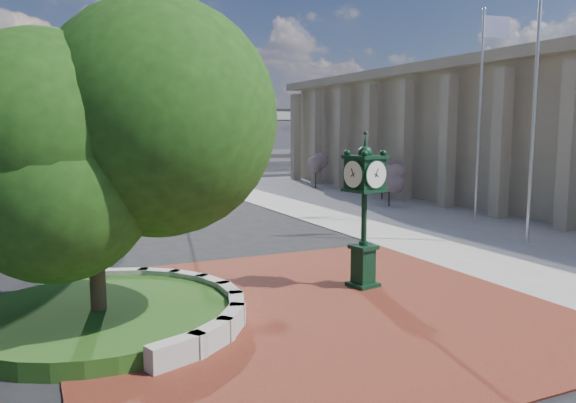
# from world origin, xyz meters

# --- Properties ---
(ground) EXTENTS (200.00, 200.00, 0.00)m
(ground) POSITION_xyz_m (0.00, 0.00, 0.00)
(ground) COLOR black
(ground) RESTS_ON ground
(plaza) EXTENTS (12.00, 12.00, 0.04)m
(plaza) POSITION_xyz_m (0.00, -1.00, 0.02)
(plaza) COLOR maroon
(plaza) RESTS_ON ground
(sidewalk) EXTENTS (20.00, 50.00, 0.04)m
(sidewalk) POSITION_xyz_m (16.00, 10.00, 0.02)
(sidewalk) COLOR #9E9B93
(sidewalk) RESTS_ON ground
(planter_wall) EXTENTS (2.96, 6.77, 0.54)m
(planter_wall) POSITION_xyz_m (-2.71, -0.00, 0.27)
(planter_wall) COLOR #9E9B93
(planter_wall) RESTS_ON ground
(grass_bed) EXTENTS (6.10, 6.10, 0.40)m
(grass_bed) POSITION_xyz_m (-5.00, 0.00, 0.20)
(grass_bed) COLOR #1D4012
(grass_bed) RESTS_ON ground
(civic_building) EXTENTS (17.35, 44.00, 8.60)m
(civic_building) POSITION_xyz_m (23.60, 12.00, 4.33)
(civic_building) COLOR tan
(civic_building) RESTS_ON ground
(overpass) EXTENTS (90.00, 12.00, 7.50)m
(overpass) POSITION_xyz_m (-0.22, 70.00, 6.54)
(overpass) COLOR #9E9B93
(overpass) RESTS_ON ground
(tree_planter) EXTENTS (5.20, 5.20, 6.33)m
(tree_planter) POSITION_xyz_m (-5.00, 0.00, 3.72)
(tree_planter) COLOR #38281C
(tree_planter) RESTS_ON ground
(tree_street) EXTENTS (4.40, 4.40, 5.45)m
(tree_street) POSITION_xyz_m (-4.00, 18.00, 3.24)
(tree_street) COLOR #38281C
(tree_street) RESTS_ON ground
(post_clock) EXTENTS (1.06, 1.06, 4.44)m
(post_clock) POSITION_xyz_m (2.31, 0.10, 2.44)
(post_clock) COLOR black
(post_clock) RESTS_ON ground
(parked_car) EXTENTS (1.82, 4.21, 1.42)m
(parked_car) POSITION_xyz_m (1.21, 36.77, 0.71)
(parked_car) COLOR #57100C
(parked_car) RESTS_ON ground
(flagpole_a) EXTENTS (1.78, 0.41, 11.49)m
(flagpole_a) POSITION_xyz_m (11.62, 2.60, 5.89)
(flagpole_a) COLOR silver
(flagpole_a) RESTS_ON ground
(flagpole_b) EXTENTS (1.58, 0.23, 10.15)m
(flagpole_b) POSITION_xyz_m (13.21, 7.17, 5.20)
(flagpole_b) COLOR silver
(flagpole_b) RESTS_ON ground
(street_lamp_near) EXTENTS (1.77, 0.74, 8.15)m
(street_lamp_near) POSITION_xyz_m (2.78, 22.68, 4.78)
(street_lamp_near) COLOR slate
(street_lamp_near) RESTS_ON ground
(street_lamp_far) EXTENTS (2.04, 0.26, 9.08)m
(street_lamp_far) POSITION_xyz_m (-2.17, 40.35, 5.32)
(street_lamp_far) COLOR slate
(street_lamp_far) RESTS_ON ground
(shrub_near) EXTENTS (1.20, 1.20, 2.20)m
(shrub_near) POSITION_xyz_m (12.83, 13.80, 1.59)
(shrub_near) COLOR #38281C
(shrub_near) RESTS_ON ground
(shrub_mid) EXTENTS (1.20, 1.20, 2.20)m
(shrub_mid) POSITION_xyz_m (14.32, 16.69, 1.59)
(shrub_mid) COLOR #38281C
(shrub_mid) RESTS_ON ground
(shrub_far) EXTENTS (1.20, 1.20, 2.20)m
(shrub_far) POSITION_xyz_m (13.53, 24.39, 1.59)
(shrub_far) COLOR #38281C
(shrub_far) RESTS_ON ground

